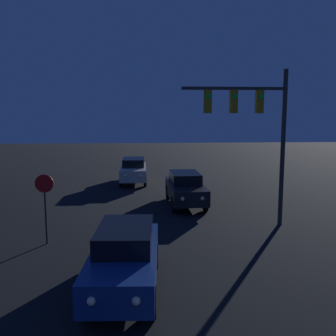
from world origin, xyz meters
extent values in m
cube|color=navy|center=(-1.30, 8.64, 0.75)|extent=(1.87, 4.45, 0.74)
cube|color=black|center=(-1.29, 8.86, 1.37)|extent=(1.51, 2.38, 0.52)
cylinder|color=black|center=(-0.62, 7.25, 0.38)|extent=(0.22, 0.76, 0.75)
cylinder|color=black|center=(-2.13, 7.33, 0.38)|extent=(0.22, 0.76, 0.75)
cylinder|color=black|center=(-0.48, 9.96, 0.38)|extent=(0.22, 0.76, 0.75)
cylinder|color=black|center=(-1.98, 10.04, 0.38)|extent=(0.22, 0.76, 0.75)
sphere|color=#F9EFC6|center=(-0.97, 6.42, 0.82)|extent=(0.18, 0.18, 0.18)
sphere|color=#F9EFC6|center=(-1.87, 6.47, 0.82)|extent=(0.18, 0.18, 0.18)
cube|color=black|center=(1.30, 17.70, 0.75)|extent=(1.77, 4.42, 0.74)
cube|color=black|center=(1.30, 17.91, 1.37)|extent=(1.46, 2.35, 0.52)
cylinder|color=black|center=(2.10, 16.36, 0.38)|extent=(0.20, 0.76, 0.75)
cylinder|color=black|center=(0.59, 16.32, 0.38)|extent=(0.20, 0.76, 0.75)
cylinder|color=black|center=(2.02, 19.07, 0.38)|extent=(0.20, 0.76, 0.75)
cylinder|color=black|center=(0.51, 19.03, 0.38)|extent=(0.20, 0.76, 0.75)
sphere|color=#F9EFC6|center=(1.82, 15.51, 0.82)|extent=(0.18, 0.18, 0.18)
sphere|color=#F9EFC6|center=(0.92, 15.48, 0.82)|extent=(0.18, 0.18, 0.18)
cube|color=beige|center=(-1.45, 24.10, 0.75)|extent=(1.65, 4.37, 0.74)
cube|color=black|center=(-1.45, 24.32, 1.37)|extent=(1.40, 2.31, 0.52)
cylinder|color=black|center=(-0.70, 22.74, 0.38)|extent=(0.18, 0.75, 0.75)
cylinder|color=black|center=(-2.20, 22.75, 0.38)|extent=(0.18, 0.75, 0.75)
cylinder|color=black|center=(-0.69, 25.45, 0.38)|extent=(0.18, 0.75, 0.75)
cylinder|color=black|center=(-2.20, 25.45, 0.38)|extent=(0.18, 0.75, 0.75)
sphere|color=#F9EFC6|center=(-1.00, 21.89, 0.82)|extent=(0.18, 0.18, 0.18)
sphere|color=#F9EFC6|center=(-1.90, 21.90, 0.82)|extent=(0.18, 0.18, 0.18)
cylinder|color=#2D2D2D|center=(4.82, 14.04, 3.14)|extent=(0.18, 0.18, 6.29)
cube|color=#2D2D2D|center=(2.77, 14.04, 5.53)|extent=(4.11, 0.12, 0.12)
cube|color=#A57F14|center=(3.79, 14.04, 5.02)|extent=(0.28, 0.28, 0.90)
cylinder|color=green|center=(3.79, 13.89, 5.23)|extent=(0.20, 0.02, 0.20)
cube|color=#A57F14|center=(2.77, 14.04, 5.02)|extent=(0.28, 0.28, 0.90)
cylinder|color=green|center=(2.77, 13.89, 5.23)|extent=(0.20, 0.02, 0.20)
cube|color=#A57F14|center=(1.74, 14.04, 5.02)|extent=(0.28, 0.28, 0.90)
cylinder|color=green|center=(1.74, 13.89, 5.23)|extent=(0.20, 0.02, 0.20)
cylinder|color=#2D2D2D|center=(-4.22, 12.31, 1.24)|extent=(0.07, 0.07, 2.48)
cylinder|color=red|center=(-4.22, 12.29, 2.16)|extent=(0.64, 0.03, 0.64)
camera|label=1|loc=(-0.80, -0.63, 4.51)|focal=40.00mm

